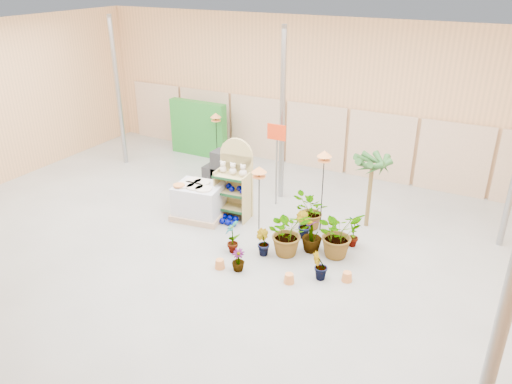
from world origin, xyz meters
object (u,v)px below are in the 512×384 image
display_shelf (235,182)px  potted_plant_2 (288,232)px  pallet_stack (199,201)px  bird_table_front (259,172)px

display_shelf → potted_plant_2: (1.93, -1.05, -0.40)m
display_shelf → pallet_stack: display_shelf is taller
pallet_stack → potted_plant_2: (2.68, -0.54, 0.09)m
display_shelf → potted_plant_2: size_ratio=1.92×
pallet_stack → potted_plant_2: bearing=-20.0°
display_shelf → potted_plant_2: 2.24m
bird_table_front → potted_plant_2: bird_table_front is taller
display_shelf → potted_plant_2: bearing=-33.9°
potted_plant_2 → display_shelf: bearing=151.4°
display_shelf → bird_table_front: size_ratio=1.13×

